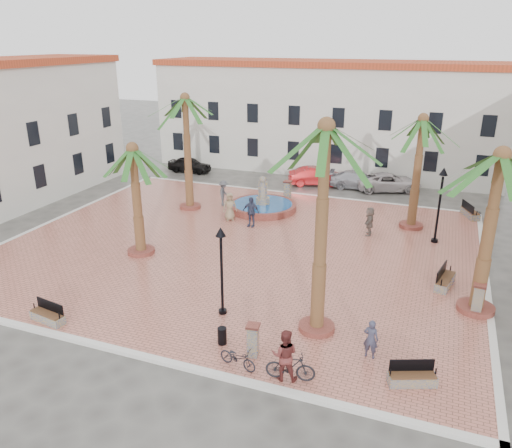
# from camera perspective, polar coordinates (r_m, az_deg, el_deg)

# --- Properties ---
(ground) EXTENTS (120.00, 120.00, 0.00)m
(ground) POSITION_cam_1_polar(r_m,az_deg,el_deg) (28.64, -1.87, -2.75)
(ground) COLOR #56544F
(ground) RESTS_ON ground
(plaza) EXTENTS (26.00, 22.00, 0.15)m
(plaza) POSITION_cam_1_polar(r_m,az_deg,el_deg) (28.61, -1.87, -2.61)
(plaza) COLOR #C26E5B
(plaza) RESTS_ON ground
(kerb_n) EXTENTS (26.30, 0.30, 0.16)m
(kerb_n) POSITION_cam_1_polar(r_m,az_deg,el_deg) (38.37, 4.48, 3.44)
(kerb_n) COLOR silver
(kerb_n) RESTS_ON ground
(kerb_s) EXTENTS (26.30, 0.30, 0.16)m
(kerb_s) POSITION_cam_1_polar(r_m,az_deg,el_deg) (20.16, -14.40, -14.06)
(kerb_s) COLOR silver
(kerb_s) RESTS_ON ground
(kerb_e) EXTENTS (0.30, 22.30, 0.16)m
(kerb_e) POSITION_cam_1_polar(r_m,az_deg,el_deg) (26.84, 24.84, -6.26)
(kerb_e) COLOR silver
(kerb_e) RESTS_ON ground
(kerb_w) EXTENTS (0.30, 22.30, 0.16)m
(kerb_w) POSITION_cam_1_polar(r_m,az_deg,el_deg) (35.42, -21.67, 0.53)
(kerb_w) COLOR silver
(kerb_w) RESTS_ON ground
(building_north) EXTENTS (30.40, 7.40, 9.50)m
(building_north) POSITION_cam_1_polar(r_m,az_deg,el_deg) (45.87, 7.96, 12.12)
(building_north) COLOR silver
(building_north) RESTS_ON ground
(fountain) EXTENTS (4.64, 4.64, 2.40)m
(fountain) POSITION_cam_1_polar(r_m,az_deg,el_deg) (34.40, 0.77, 2.16)
(fountain) COLOR brown
(fountain) RESTS_ON plaza
(palm_nw) EXTENTS (4.75, 4.75, 7.85)m
(palm_nw) POSITION_cam_1_polar(r_m,az_deg,el_deg) (33.69, -8.06, 12.74)
(palm_nw) COLOR brown
(palm_nw) RESTS_ON plaza
(palm_sw) EXTENTS (4.80, 4.80, 6.18)m
(palm_sw) POSITION_cam_1_polar(r_m,az_deg,el_deg) (26.76, -13.83, 6.83)
(palm_sw) COLOR brown
(palm_sw) RESTS_ON plaza
(palm_s) EXTENTS (4.77, 4.77, 8.58)m
(palm_s) POSITION_cam_1_polar(r_m,az_deg,el_deg) (18.11, 7.91, 8.37)
(palm_s) COLOR brown
(palm_s) RESTS_ON plaza
(palm_e) EXTENTS (5.16, 5.16, 7.26)m
(palm_e) POSITION_cam_1_polar(r_m,az_deg,el_deg) (21.92, 25.99, 5.01)
(palm_e) COLOR brown
(palm_e) RESTS_ON plaza
(palm_ne) EXTENTS (4.73, 4.73, 7.08)m
(palm_ne) POSITION_cam_1_polar(r_m,az_deg,el_deg) (31.30, 18.42, 9.95)
(palm_ne) COLOR brown
(palm_ne) RESTS_ON plaza
(bench_s) EXTENTS (1.71, 0.76, 0.87)m
(bench_s) POSITION_cam_1_polar(r_m,az_deg,el_deg) (22.90, -22.71, -9.69)
(bench_s) COLOR slate
(bench_s) RESTS_ON plaza
(bench_se) EXTENTS (1.71, 1.08, 0.87)m
(bench_se) POSITION_cam_1_polar(r_m,az_deg,el_deg) (18.62, 17.41, -16.46)
(bench_se) COLOR slate
(bench_se) RESTS_ON plaza
(bench_e) EXTENTS (0.95, 1.95, 0.99)m
(bench_e) POSITION_cam_1_polar(r_m,az_deg,el_deg) (25.57, 20.78, -6.10)
(bench_e) COLOR slate
(bench_e) RESTS_ON plaza
(bench_ne) EXTENTS (1.24, 1.93, 0.98)m
(bench_ne) POSITION_cam_1_polar(r_m,az_deg,el_deg) (35.94, 23.26, 1.17)
(bench_ne) COLOR slate
(bench_ne) RESTS_ON plaza
(lamppost_s) EXTENTS (0.43, 0.43, 3.97)m
(lamppost_s) POSITION_cam_1_polar(r_m,az_deg,el_deg) (20.70, -4.00, -3.67)
(lamppost_s) COLOR black
(lamppost_s) RESTS_ON plaza
(lamppost_e) EXTENTS (0.48, 0.48, 4.45)m
(lamppost_e) POSITION_cam_1_polar(r_m,az_deg,el_deg) (29.92, 20.38, 3.41)
(lamppost_e) COLOR black
(lamppost_e) RESTS_ON plaza
(bollard_se) EXTENTS (0.54, 0.54, 1.33)m
(bollard_se) POSITION_cam_1_polar(r_m,az_deg,el_deg) (18.91, -0.34, -13.09)
(bollard_se) COLOR slate
(bollard_se) RESTS_ON plaza
(bollard_n) EXTENTS (0.56, 0.56, 1.52)m
(bollard_n) POSITION_cam_1_polar(r_m,az_deg,el_deg) (36.17, 3.63, 3.82)
(bollard_n) COLOR slate
(bollard_n) RESTS_ON plaza
(bollard_e) EXTENTS (0.57, 0.57, 1.45)m
(bollard_e) POSITION_cam_1_polar(r_m,az_deg,el_deg) (23.40, 24.03, -7.82)
(bollard_e) COLOR slate
(bollard_e) RESTS_ON plaza
(litter_bin) EXTENTS (0.35, 0.35, 0.69)m
(litter_bin) POSITION_cam_1_polar(r_m,az_deg,el_deg) (19.80, -3.89, -12.63)
(litter_bin) COLOR black
(litter_bin) RESTS_ON plaza
(cyclist_a) EXTENTS (0.61, 0.45, 1.56)m
(cyclist_a) POSITION_cam_1_polar(r_m,az_deg,el_deg) (19.27, 12.99, -12.67)
(cyclist_a) COLOR #36374D
(cyclist_a) RESTS_ON plaza
(bicycle_a) EXTENTS (1.61, 0.85, 0.80)m
(bicycle_a) POSITION_cam_1_polar(r_m,az_deg,el_deg) (18.51, -2.10, -15.01)
(bicycle_a) COLOR black
(bicycle_a) RESTS_ON plaza
(cyclist_b) EXTENTS (1.07, 0.91, 1.92)m
(cyclist_b) POSITION_cam_1_polar(r_m,az_deg,el_deg) (17.70, 3.29, -14.71)
(cyclist_b) COLOR maroon
(cyclist_b) RESTS_ON plaza
(bicycle_b) EXTENTS (1.80, 0.78, 1.05)m
(bicycle_b) POSITION_cam_1_polar(r_m,az_deg,el_deg) (17.90, 3.95, -15.98)
(bicycle_b) COLOR black
(bicycle_b) RESTS_ON plaza
(pedestrian_fountain_a) EXTENTS (1.07, 0.98, 1.83)m
(pedestrian_fountain_a) POSITION_cam_1_polar(r_m,az_deg,el_deg) (32.31, -3.02, 2.01)
(pedestrian_fountain_a) COLOR #90795B
(pedestrian_fountain_a) RESTS_ON plaza
(pedestrian_fountain_b) EXTENTS (1.17, 0.59, 1.92)m
(pedestrian_fountain_b) POSITION_cam_1_polar(r_m,az_deg,el_deg) (31.16, -0.57, 1.41)
(pedestrian_fountain_b) COLOR #323955
(pedestrian_fountain_b) RESTS_ON plaza
(pedestrian_north) EXTENTS (0.91, 1.30, 1.84)m
(pedestrian_north) POSITION_cam_1_polar(r_m,az_deg,el_deg) (35.15, -3.72, 3.54)
(pedestrian_north) COLOR #47484C
(pedestrian_north) RESTS_ON plaza
(pedestrian_east) EXTENTS (0.67, 1.66, 1.75)m
(pedestrian_east) POSITION_cam_1_polar(r_m,az_deg,el_deg) (30.59, 12.85, 0.33)
(pedestrian_east) COLOR #66574F
(pedestrian_east) RESTS_ON plaza
(car_black) EXTENTS (3.94, 1.68, 1.33)m
(car_black) POSITION_cam_1_polar(r_m,az_deg,el_deg) (45.31, -7.61, 6.75)
(car_black) COLOR black
(car_black) RESTS_ON ground
(car_red) EXTENTS (4.67, 3.07, 1.45)m
(car_red) POSITION_cam_1_polar(r_m,az_deg,el_deg) (41.07, 6.85, 5.44)
(car_red) COLOR #A81518
(car_red) RESTS_ON ground
(car_silver) EXTENTS (4.79, 2.28, 1.35)m
(car_silver) POSITION_cam_1_polar(r_m,az_deg,el_deg) (40.67, 11.67, 4.93)
(car_silver) COLOR #ADADB6
(car_silver) RESTS_ON ground
(car_white) EXTENTS (5.47, 3.92, 1.38)m
(car_white) POSITION_cam_1_polar(r_m,az_deg,el_deg) (40.58, 14.90, 4.65)
(car_white) COLOR silver
(car_white) RESTS_ON ground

